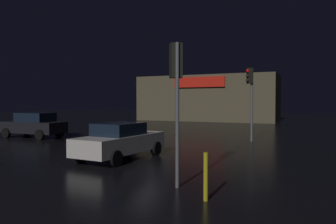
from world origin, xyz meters
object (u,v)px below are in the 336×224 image
(traffic_signal_main, at_px, (176,77))
(car_near, at_px, (121,141))
(car_far, at_px, (34,125))
(traffic_signal_opposite, at_px, (250,89))
(store_building, at_px, (207,98))

(traffic_signal_main, distance_m, car_near, 5.43)
(car_far, bearing_deg, car_near, -24.17)
(traffic_signal_opposite, distance_m, car_far, 14.27)
(store_building, xyz_separation_m, car_far, (-4.40, -24.04, -2.00))
(traffic_signal_main, distance_m, traffic_signal_opposite, 11.30)
(car_far, bearing_deg, traffic_signal_main, -28.74)
(traffic_signal_opposite, bearing_deg, traffic_signal_main, -90.01)
(store_building, bearing_deg, car_far, -100.38)
(traffic_signal_opposite, xyz_separation_m, car_far, (-13.54, -3.87, -2.30))
(traffic_signal_opposite, height_order, car_far, traffic_signal_opposite)
(store_building, bearing_deg, traffic_signal_opposite, -65.62)
(car_near, bearing_deg, traffic_signal_main, -38.66)
(store_building, bearing_deg, traffic_signal_main, -73.80)
(car_near, bearing_deg, car_far, 155.83)
(store_building, height_order, car_far, store_building)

